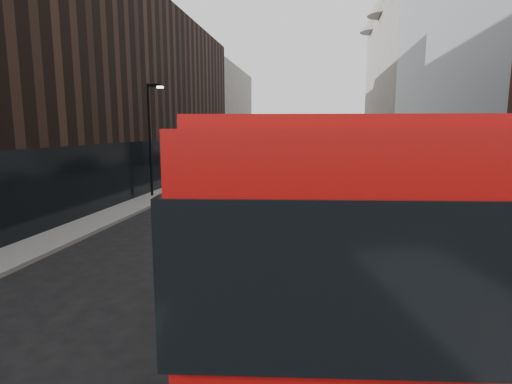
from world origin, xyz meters
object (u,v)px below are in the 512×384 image
at_px(car_a, 350,200).
at_px(car_b, 341,185).
at_px(grey_bus, 310,147).
at_px(car_c, 333,169).
at_px(street_lamp, 151,132).
at_px(red_bus, 303,226).

xyz_separation_m(car_a, car_b, (-0.17, 5.88, 0.01)).
xyz_separation_m(grey_bus, car_c, (2.36, -14.19, -1.42)).
bearing_deg(car_b, grey_bus, 94.95).
bearing_deg(street_lamp, grey_bus, 70.57).
height_order(street_lamp, red_bus, street_lamp).
bearing_deg(grey_bus, car_b, -81.51).
bearing_deg(street_lamp, car_c, 47.14).
bearing_deg(grey_bus, car_c, -78.07).
xyz_separation_m(street_lamp, red_bus, (10.15, -16.39, -1.72)).
xyz_separation_m(street_lamp, car_c, (11.87, 12.79, -3.39)).
relative_size(street_lamp, car_c, 1.29).
bearing_deg(red_bus, car_b, 78.32).
distance_m(red_bus, grey_bus, 43.37).
distance_m(car_a, car_c, 15.51).
height_order(red_bus, car_b, red_bus).
bearing_deg(car_a, street_lamp, 165.05).
distance_m(red_bus, car_a, 13.94).
xyz_separation_m(car_b, car_c, (-0.14, 9.62, 0.14)).
bearing_deg(street_lamp, car_b, 14.80).
height_order(street_lamp, car_c, street_lamp).
distance_m(grey_bus, car_b, 23.99).
xyz_separation_m(street_lamp, grey_bus, (9.52, 26.98, -1.98)).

